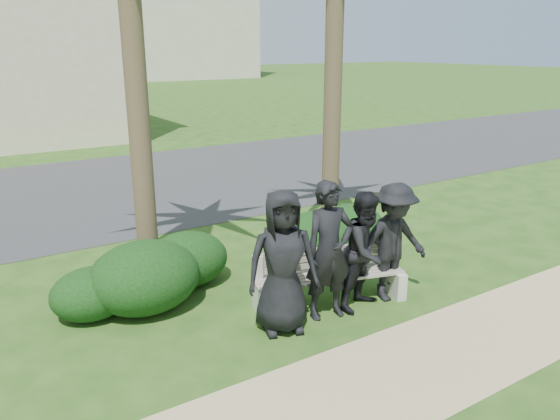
# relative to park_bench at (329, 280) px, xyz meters

# --- Properties ---
(ground) EXTENTS (160.00, 160.00, 0.00)m
(ground) POSITION_rel_park_bench_xyz_m (-0.59, -0.00, -0.34)
(ground) COLOR #224614
(ground) RESTS_ON ground
(footpath) EXTENTS (30.00, 1.60, 0.01)m
(footpath) POSITION_rel_park_bench_xyz_m (-0.59, -1.80, -0.34)
(footpath) COLOR tan
(footpath) RESTS_ON ground
(asphalt_street) EXTENTS (160.00, 8.00, 0.01)m
(asphalt_street) POSITION_rel_park_bench_xyz_m (-0.59, 8.00, -0.34)
(asphalt_street) COLOR #2D2D30
(asphalt_street) RESTS_ON ground
(stucco_bldg_right) EXTENTS (8.40, 8.40, 7.30)m
(stucco_bldg_right) POSITION_rel_park_bench_xyz_m (-1.59, 18.00, 3.33)
(stucco_bldg_right) COLOR beige
(stucco_bldg_right) RESTS_ON ground
(park_bench) EXTENTS (2.26, 1.05, 0.75)m
(park_bench) POSITION_rel_park_bench_xyz_m (0.00, 0.00, 0.00)
(park_bench) COLOR gray
(park_bench) RESTS_ON ground
(man_a) EXTENTS (1.03, 0.84, 1.83)m
(man_a) POSITION_rel_park_bench_xyz_m (-0.94, -0.27, 0.58)
(man_a) COLOR black
(man_a) RESTS_ON ground
(man_b) EXTENTS (0.74, 0.54, 1.85)m
(man_b) POSITION_rel_park_bench_xyz_m (-0.24, -0.29, 0.59)
(man_b) COLOR black
(man_b) RESTS_ON ground
(man_c) EXTENTS (0.93, 0.81, 1.63)m
(man_c) POSITION_rel_park_bench_xyz_m (0.35, -0.34, 0.48)
(man_c) COLOR black
(man_c) RESTS_ON ground
(man_d) EXTENTS (1.15, 0.74, 1.69)m
(man_d) POSITION_rel_park_bench_xyz_m (0.83, -0.36, 0.51)
(man_d) COLOR black
(man_d) RESTS_ON ground
(hedge_a) EXTENTS (1.07, 0.89, 0.70)m
(hedge_a) POSITION_rel_park_bench_xyz_m (-2.88, 1.38, 0.01)
(hedge_a) COLOR black
(hedge_a) RESTS_ON ground
(hedge_b) EXTENTS (1.52, 1.26, 0.99)m
(hedge_b) POSITION_rel_park_bench_xyz_m (-2.21, 1.21, 0.16)
(hedge_b) COLOR black
(hedge_b) RESTS_ON ground
(hedge_c) EXTENTS (1.26, 1.04, 0.82)m
(hedge_c) POSITION_rel_park_bench_xyz_m (-1.39, 1.68, 0.08)
(hedge_c) COLOR black
(hedge_c) RESTS_ON ground
(hedge_d) EXTENTS (1.42, 1.17, 0.92)m
(hedge_d) POSITION_rel_park_bench_xyz_m (0.71, 1.22, 0.13)
(hedge_d) COLOR black
(hedge_d) RESTS_ON ground
(hedge_e) EXTENTS (1.30, 1.07, 0.84)m
(hedge_e) POSITION_rel_park_bench_xyz_m (1.59, 1.45, 0.09)
(hedge_e) COLOR black
(hedge_e) RESTS_ON ground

